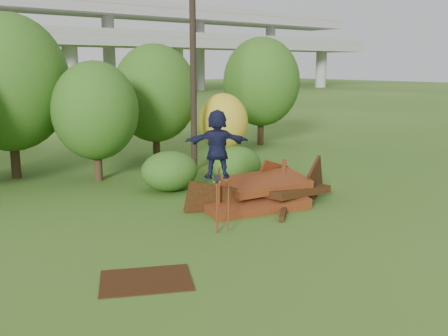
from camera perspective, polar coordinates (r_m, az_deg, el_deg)
ground at (r=14.96m, az=7.27°, el=-6.84°), size 240.00×240.00×0.00m
scrap_pile at (r=17.27m, az=4.63°, el=-2.87°), size 5.64×3.37×1.87m
grind_rail at (r=15.05m, az=-0.68°, el=-2.36°), size 1.50×1.76×1.50m
skateboard at (r=14.25m, az=-0.77°, el=-1.16°), size 0.63×0.69×0.08m
skater at (r=14.06m, az=-0.78°, el=2.77°), size 1.82×1.49×1.95m
flat_plate at (r=11.56m, az=-8.91°, el=-12.56°), size 2.46×2.21×0.03m
tree_1 at (r=22.52m, az=-23.39°, el=8.92°), size 4.91×4.91×6.83m
tree_2 at (r=20.99m, az=-14.50°, el=6.35°), size 3.49×3.49×4.91m
tree_3 at (r=24.80m, az=-7.89°, el=8.44°), size 4.14×4.14×5.74m
tree_4 at (r=24.64m, az=-0.08°, el=5.28°), size 2.44×2.44×3.37m
tree_5 at (r=29.78m, az=4.29°, el=9.78°), size 4.50×4.50×6.32m
shrub_left at (r=19.08m, az=-6.25°, el=-0.36°), size 2.20×2.03×1.53m
shrub_right at (r=20.18m, az=1.35°, el=0.35°), size 2.13×1.95×1.51m
utility_pole at (r=22.36m, az=-3.55°, el=11.52°), size 1.40×0.28×9.17m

